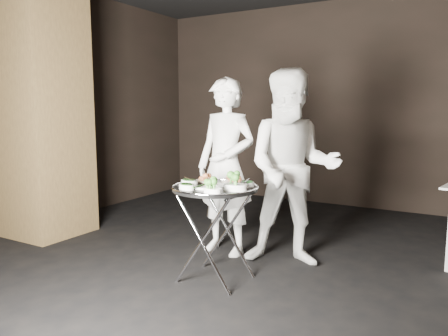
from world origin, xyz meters
The scene contains 17 objects.
floor centered at (0.00, 0.00, -0.03)m, with size 6.00×7.00×0.05m, color black.
wall_back centered at (0.00, 3.52, 1.50)m, with size 6.00×0.05×3.00m, color black.
column_left centered at (-2.58, 0.30, 1.50)m, with size 0.80×0.80×3.00m, color brown.
tray_stand centered at (-0.15, 0.07, 0.45)m, with size 0.54×0.46×0.80m.
serving_tray centered at (-0.15, 0.07, 0.80)m, with size 0.73×0.73×0.04m.
potato_plate_a centered at (-0.34, 0.23, 0.84)m, with size 0.19×0.19×0.07m.
potato_plate_b centered at (-0.09, 0.29, 0.85)m, with size 0.22×0.22×0.08m.
greens_bowl centered at (0.09, 0.19, 0.84)m, with size 0.11×0.11×0.06m.
asparagus_plate_a centered at (-0.16, 0.09, 0.83)m, with size 0.22×0.19×0.04m.
asparagus_plate_b centered at (-0.19, -0.07, 0.83)m, with size 0.19×0.11×0.04m.
spinach_bowl_a centered at (-0.37, 0.02, 0.84)m, with size 0.18×0.13×0.07m.
spinach_bowl_b centered at (-0.28, -0.15, 0.84)m, with size 0.18×0.15×0.06m.
broccoli_bowl_a centered at (0.07, 0.01, 0.85)m, with size 0.21×0.16×0.08m.
broccoli_bowl_b centered at (-0.02, -0.17, 0.84)m, with size 0.20×0.17×0.07m.
serving_utensils centered at (-0.13, 0.14, 0.87)m, with size 0.59×0.45×0.01m.
waiter_left centered at (-0.44, 0.75, 0.88)m, with size 0.64×0.42×1.76m, color white.
waiter_right centered at (0.26, 0.77, 0.91)m, with size 0.88×0.69×1.82m, color white.
Camera 1 is at (1.71, -2.98, 1.47)m, focal length 35.00 mm.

